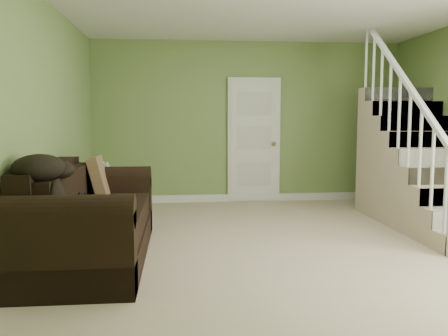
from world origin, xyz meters
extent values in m
cube|color=tan|center=(0.00, 0.00, 0.00)|extent=(5.00, 5.50, 0.01)
cube|color=#73914E|center=(0.00, 2.75, 1.30)|extent=(5.00, 0.04, 2.60)
cube|color=#73914E|center=(0.00, -2.75, 1.30)|extent=(5.00, 0.04, 2.60)
cube|color=#73914E|center=(-2.50, 0.00, 1.30)|extent=(0.04, 5.50, 2.60)
cube|color=white|center=(0.00, 2.72, 0.06)|extent=(5.00, 0.04, 0.12)
cube|color=white|center=(-2.47, 0.00, 0.06)|extent=(0.04, 5.50, 0.12)
cube|color=white|center=(0.10, 2.71, 1.01)|extent=(0.86, 0.05, 2.02)
cube|color=white|center=(0.10, 2.69, 1.00)|extent=(0.78, 0.04, 1.96)
sphere|color=olive|center=(0.42, 2.65, 0.95)|extent=(0.07, 0.07, 0.07)
cylinder|color=white|center=(1.55, -0.46, 0.65)|extent=(0.04, 0.04, 0.90)
cylinder|color=white|center=(1.55, -0.19, 0.85)|extent=(0.04, 0.04, 0.90)
cylinder|color=white|center=(1.55, 0.08, 1.05)|extent=(0.04, 0.04, 0.90)
cube|color=tan|center=(2.00, 0.35, 0.40)|extent=(1.00, 0.27, 0.80)
cylinder|color=white|center=(1.55, 0.35, 1.25)|extent=(0.04, 0.04, 0.90)
cube|color=tan|center=(2.00, 0.62, 0.50)|extent=(1.00, 0.27, 1.00)
cylinder|color=white|center=(1.55, 0.62, 1.45)|extent=(0.04, 0.04, 0.90)
cube|color=tan|center=(2.00, 0.89, 0.60)|extent=(1.00, 0.27, 1.20)
cylinder|color=white|center=(1.55, 0.89, 1.65)|extent=(0.04, 0.04, 0.90)
cube|color=tan|center=(2.00, 1.16, 0.70)|extent=(1.00, 0.27, 1.40)
cylinder|color=white|center=(1.55, 1.16, 1.85)|extent=(0.04, 0.04, 0.90)
cube|color=tan|center=(2.00, 1.43, 0.80)|extent=(1.00, 0.27, 1.60)
cylinder|color=white|center=(1.55, 1.43, 2.05)|extent=(0.04, 0.04, 0.90)
cube|color=tan|center=(2.00, 1.70, 0.90)|extent=(1.00, 0.27, 1.80)
cylinder|color=white|center=(1.55, 1.70, 2.25)|extent=(0.04, 0.04, 0.90)
cube|color=white|center=(1.55, 0.62, 1.90)|extent=(0.06, 2.46, 1.84)
cube|color=black|center=(-1.97, -0.33, 0.13)|extent=(1.02, 2.35, 0.27)
cube|color=black|center=(-1.86, -0.33, 0.39)|extent=(0.77, 1.78, 0.24)
cube|color=black|center=(-1.97, -1.37, 0.33)|extent=(1.02, 0.27, 0.66)
cube|color=black|center=(-1.97, 0.71, 0.33)|extent=(1.02, 0.27, 0.66)
cylinder|color=black|center=(-1.97, -1.37, 0.66)|extent=(1.02, 0.27, 0.27)
cylinder|color=black|center=(-1.97, 0.71, 0.66)|extent=(1.02, 0.27, 0.27)
cube|color=black|center=(-2.37, -0.33, 0.59)|extent=(0.21, 1.82, 0.67)
cube|color=black|center=(-2.21, -0.33, 0.68)|extent=(0.15, 1.75, 0.37)
cube|color=black|center=(-2.13, 1.33, 0.28)|extent=(0.57, 0.57, 0.56)
cylinder|color=silver|center=(-2.20, 1.27, 0.66)|extent=(0.06, 0.06, 0.20)
cylinder|color=#2B56A8|center=(-2.20, 1.27, 0.66)|extent=(0.07, 0.07, 0.05)
cylinder|color=white|center=(-2.20, 1.27, 0.78)|extent=(0.03, 0.03, 0.03)
cylinder|color=silver|center=(-2.06, 1.31, 0.66)|extent=(0.06, 0.06, 0.20)
cylinder|color=#2B56A8|center=(-2.06, 1.31, 0.66)|extent=(0.07, 0.07, 0.05)
cylinder|color=white|center=(-2.06, 1.31, 0.78)|extent=(0.03, 0.03, 0.03)
cylinder|color=silver|center=(-2.13, 1.42, 0.66)|extent=(0.06, 0.06, 0.20)
cylinder|color=#2B56A8|center=(-2.13, 1.42, 0.66)|extent=(0.07, 0.07, 0.05)
cylinder|color=white|center=(-2.13, 1.42, 0.78)|extent=(0.03, 0.03, 0.03)
cylinder|color=silver|center=(-2.23, 1.40, 0.66)|extent=(0.06, 0.06, 0.20)
cylinder|color=#2B56A8|center=(-2.23, 1.40, 0.66)|extent=(0.07, 0.07, 0.05)
cylinder|color=white|center=(-2.23, 1.40, 0.78)|extent=(0.03, 0.03, 0.03)
ellipsoid|color=black|center=(-1.96, -0.50, 0.58)|extent=(0.24, 0.32, 0.16)
ellipsoid|color=white|center=(-1.96, -0.57, 0.55)|extent=(0.12, 0.14, 0.08)
sphere|color=black|center=(-1.96, -0.65, 0.63)|extent=(0.13, 0.13, 0.10)
ellipsoid|color=white|center=(-1.96, -0.69, 0.62)|extent=(0.06, 0.06, 0.05)
cone|color=black|center=(-1.99, -0.64, 0.69)|extent=(0.05, 0.05, 0.05)
cone|color=black|center=(-1.93, -0.64, 0.69)|extent=(0.05, 0.05, 0.05)
cylinder|color=black|center=(-1.88, -0.39, 0.52)|extent=(0.03, 0.22, 0.03)
ellipsoid|color=gold|center=(-1.82, -0.66, 0.53)|extent=(0.08, 0.22, 0.06)
cube|color=#543621|center=(-2.03, 0.48, 0.71)|extent=(0.24, 0.47, 0.47)
ellipsoid|color=black|center=(-2.27, -0.97, 0.96)|extent=(0.48, 0.59, 0.22)
camera|label=1|loc=(-1.13, -4.95, 1.36)|focal=38.00mm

